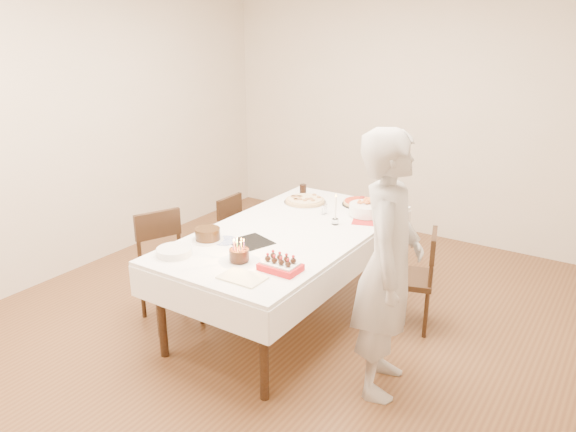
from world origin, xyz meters
The scene contains 22 objects.
floor centered at (0.00, 0.00, 0.00)m, with size 5.00×5.00×0.00m, color #55321D.
wall_back centered at (0.00, 2.50, 1.35)m, with size 4.50×0.04×2.70m, color beige.
wall_left centered at (-2.25, 0.00, 1.35)m, with size 0.04×5.00×2.70m, color beige.
dining_table centered at (-0.02, 0.09, 0.38)m, with size 1.14×2.14×0.75m, color white.
chair_right_savory centered at (0.81, 0.51, 0.40)m, with size 0.41×0.41×0.80m, color black, non-canonical shape.
chair_left_savory centered at (-0.75, 0.48, 0.39)m, with size 0.39×0.39×0.77m, color black, non-canonical shape.
chair_left_dessert centered at (-0.76, -0.46, 0.44)m, with size 0.45×0.45×0.88m, color black, non-canonical shape.
person centered at (0.98, -0.31, 0.85)m, with size 0.62×0.41×1.71m, color beige.
pizza_white centered at (-0.27, 0.74, 0.77)m, with size 0.37×0.37×0.04m, color beige.
pizza_pepperoni centered at (0.15, 0.94, 0.77)m, with size 0.28×0.28×0.04m, color red.
red_placemat centered at (0.39, 0.61, 0.75)m, with size 0.22×0.22×0.01m, color #B21E1E.
pasta_bowl centered at (0.33, 0.73, 0.80)m, with size 0.28×0.28×0.09m, color white.
taper_candle centered at (0.22, 0.41, 0.88)m, with size 0.05×0.05×0.25m, color white.
shaker_pair centered at (0.02, 0.56, 0.79)m, with size 0.07×0.07×0.08m, color white, non-canonical shape.
cola_glass centered at (-0.39, 0.89, 0.81)m, with size 0.06×0.06×0.11m, color black.
layer_cake centered at (-0.39, -0.41, 0.80)m, with size 0.23×0.23×0.10m, color black.
cake_board centered at (-0.11, -0.26, 0.75)m, with size 0.27×0.27×0.01m, color black.
birthday_cake centered at (0.03, -0.57, 0.83)m, with size 0.13×0.13×0.14m, color #351A0E.
strawberry_box centered at (0.34, -0.54, 0.78)m, with size 0.26×0.17×0.07m, color red, non-canonical shape.
box_lid centered at (0.20, -0.77, 0.75)m, with size 0.28×0.19×0.02m, color beige.
plate_stack centered at (-0.41, -0.73, 0.78)m, with size 0.24×0.24×0.05m, color white.
china_plate centered at (-0.29, -0.35, 0.75)m, with size 0.19×0.19×0.01m, color white.
Camera 1 is at (2.18, -3.26, 2.28)m, focal length 35.00 mm.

